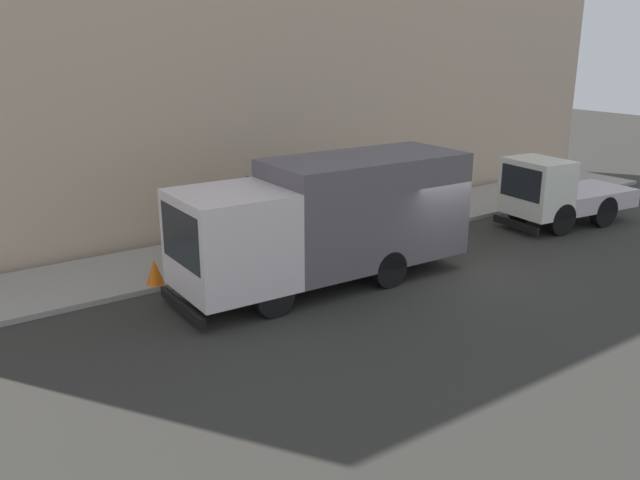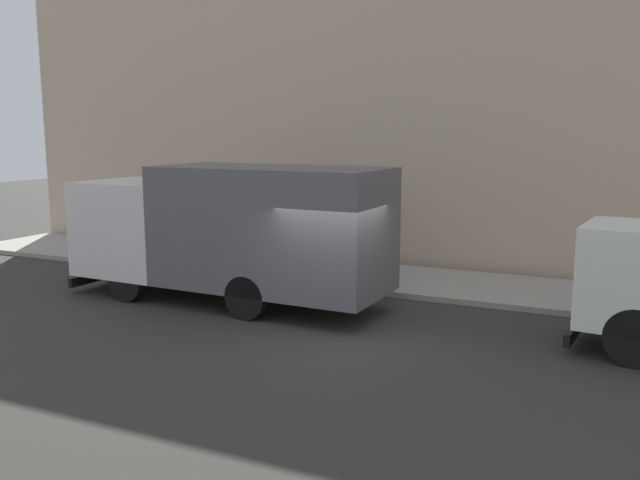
# 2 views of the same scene
# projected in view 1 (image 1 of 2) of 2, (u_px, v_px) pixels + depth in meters

# --- Properties ---
(ground) EXTENTS (80.00, 80.00, 0.00)m
(ground) POSITION_uv_depth(u_px,v_px,m) (442.00, 270.00, 18.49)
(ground) COLOR #2F2E2A
(sidewalk) EXTENTS (3.33, 30.00, 0.14)m
(sidewalk) POSITION_uv_depth(u_px,v_px,m) (341.00, 229.00, 22.10)
(sidewalk) COLOR #9A958B
(sidewalk) RESTS_ON ground
(building_facade) EXTENTS (0.50, 30.00, 11.93)m
(building_facade) POSITION_uv_depth(u_px,v_px,m) (303.00, 44.00, 22.05)
(building_facade) COLOR #C7AC90
(building_facade) RESTS_ON ground
(large_utility_truck) EXTENTS (2.72, 8.01, 3.26)m
(large_utility_truck) POSITION_uv_depth(u_px,v_px,m) (329.00, 218.00, 17.01)
(large_utility_truck) COLOR white
(large_utility_truck) RESTS_ON ground
(small_flatbed_truck) EXTENTS (2.53, 5.02, 2.38)m
(small_flatbed_truck) POSITION_uv_depth(u_px,v_px,m) (557.00, 194.00, 22.45)
(small_flatbed_truck) COLOR white
(small_flatbed_truck) RESTS_ON ground
(pedestrian_walking) EXTENTS (0.36, 0.36, 1.72)m
(pedestrian_walking) POSITION_uv_depth(u_px,v_px,m) (213.00, 226.00, 18.96)
(pedestrian_walking) COLOR #3E4147
(pedestrian_walking) RESTS_ON sidewalk
(pedestrian_standing) EXTENTS (0.49, 0.49, 1.66)m
(pedestrian_standing) POSITION_uv_depth(u_px,v_px,m) (256.00, 210.00, 20.73)
(pedestrian_standing) COLOR brown
(pedestrian_standing) RESTS_ON sidewalk
(pedestrian_third) EXTENTS (0.38, 0.38, 1.71)m
(pedestrian_third) POSITION_uv_depth(u_px,v_px,m) (189.00, 230.00, 18.46)
(pedestrian_third) COLOR #3F304C
(pedestrian_third) RESTS_ON sidewalk
(traffic_cone_orange) EXTENTS (0.45, 0.45, 0.65)m
(traffic_cone_orange) POSITION_uv_depth(u_px,v_px,m) (155.00, 272.00, 16.98)
(traffic_cone_orange) COLOR orange
(traffic_cone_orange) RESTS_ON sidewalk
(street_sign_post) EXTENTS (0.44, 0.08, 2.43)m
(street_sign_post) POSITION_uv_depth(u_px,v_px,m) (249.00, 211.00, 18.41)
(street_sign_post) COLOR #4C5156
(street_sign_post) RESTS_ON sidewalk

